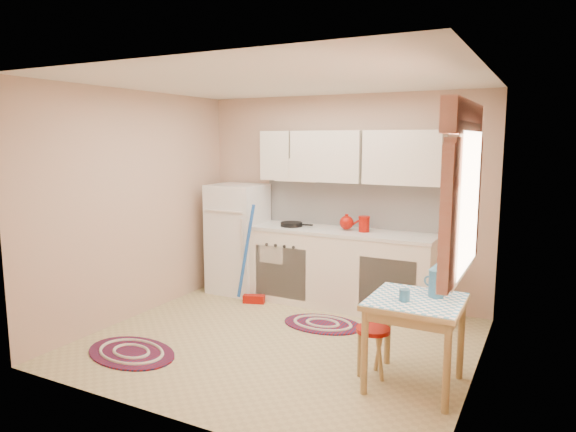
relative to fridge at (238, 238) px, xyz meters
The scene contains 14 objects.
room_shell 1.98m from the fridge, 34.95° to the right, with size 3.64×3.60×2.52m.
fridge is the anchor object (origin of this frame).
broom 0.57m from the fridge, 38.19° to the right, with size 0.28×0.12×1.20m, color blue, non-canonical shape.
base_cabinets 1.41m from the fridge, ahead, with size 2.25×0.60×0.88m, color white.
countertop 1.40m from the fridge, ahead, with size 2.27×0.62×0.04m, color silver.
frying_pan 0.82m from the fridge, ahead, with size 0.27×0.27×0.05m, color black.
red_kettle 1.51m from the fridge, ahead, with size 0.18×0.16×0.18m, color #9B0E05, non-canonical shape.
red_canister 1.71m from the fridge, ahead, with size 0.12×0.12×0.16m, color #9B0E05.
table 3.12m from the fridge, 30.23° to the right, with size 0.72×0.72×0.72m, color tan.
stool 2.84m from the fridge, 33.53° to the right, with size 0.29×0.29×0.42m, color #9B0E05.
coffee_pot 3.16m from the fridge, 27.18° to the right, with size 0.15×0.13×0.30m, color #295B7D, non-canonical shape.
mug 3.10m from the fridge, 32.45° to the right, with size 0.08×0.08×0.10m, color #295B7D.
rug_center 1.76m from the fridge, 23.43° to the right, with size 0.86×0.57×0.02m, color maroon, non-canonical shape.
rug_left 2.26m from the fridge, 84.61° to the right, with size 0.96×0.64×0.02m, color maroon, non-canonical shape.
Camera 1 is at (2.29, -4.24, 1.97)m, focal length 32.00 mm.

